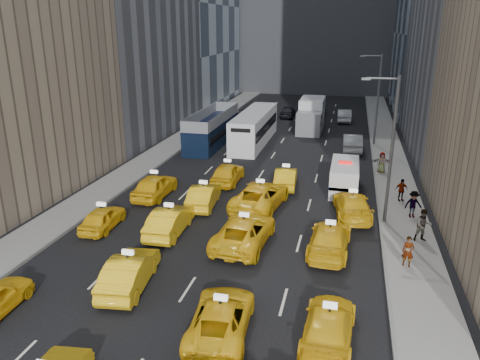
% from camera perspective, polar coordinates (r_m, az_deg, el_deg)
% --- Properties ---
extents(ground, '(160.00, 160.00, 0.00)m').
position_cam_1_polar(ground, '(20.91, -8.31, -15.83)').
color(ground, black).
rests_on(ground, ground).
extents(sidewalk_west, '(3.00, 90.00, 0.15)m').
position_cam_1_polar(sidewalk_west, '(45.93, -9.19, 3.58)').
color(sidewalk_west, gray).
rests_on(sidewalk_west, ground).
extents(sidewalk_east, '(3.00, 90.00, 0.15)m').
position_cam_1_polar(sidewalk_east, '(42.71, 17.88, 1.77)').
color(sidewalk_east, gray).
rests_on(sidewalk_east, ground).
extents(curb_west, '(0.15, 90.00, 0.18)m').
position_cam_1_polar(curb_west, '(45.40, -7.50, 3.51)').
color(curb_west, slate).
rests_on(curb_west, ground).
extents(curb_east, '(0.15, 90.00, 0.18)m').
position_cam_1_polar(curb_east, '(42.61, 15.94, 1.94)').
color(curb_east, slate).
rests_on(curb_east, ground).
extents(streetlight_near, '(2.15, 0.22, 9.00)m').
position_cam_1_polar(streetlight_near, '(28.84, 17.83, 3.97)').
color(streetlight_near, '#595B60').
rests_on(streetlight_near, ground).
extents(streetlight_far, '(2.15, 0.22, 9.00)m').
position_cam_1_polar(streetlight_far, '(48.46, 16.35, 9.71)').
color(streetlight_far, '#595B60').
rests_on(streetlight_far, ground).
extents(taxi_5, '(2.22, 4.90, 1.56)m').
position_cam_1_polar(taxi_5, '(22.74, -13.33, -10.81)').
color(taxi_5, yellow).
rests_on(taxi_5, ground).
extents(taxi_6, '(2.67, 5.08, 1.36)m').
position_cam_1_polar(taxi_6, '(19.32, -2.33, -16.37)').
color(taxi_6, yellow).
rests_on(taxi_6, ground).
extents(taxi_7, '(2.13, 4.80, 1.37)m').
position_cam_1_polar(taxi_7, '(19.18, 10.76, -17.03)').
color(taxi_7, yellow).
rests_on(taxi_7, ground).
extents(taxi_8, '(1.78, 4.01, 1.34)m').
position_cam_1_polar(taxi_8, '(29.29, -16.41, -4.46)').
color(taxi_8, yellow).
rests_on(taxi_8, ground).
extents(taxi_9, '(1.80, 4.78, 1.56)m').
position_cam_1_polar(taxi_9, '(27.76, -8.57, -4.93)').
color(taxi_9, yellow).
rests_on(taxi_9, ground).
extents(taxi_10, '(2.97, 5.84, 1.58)m').
position_cam_1_polar(taxi_10, '(26.09, 0.51, -6.27)').
color(taxi_10, yellow).
rests_on(taxi_10, ground).
extents(taxi_11, '(2.31, 5.24, 1.50)m').
position_cam_1_polar(taxi_11, '(25.78, 10.87, -7.05)').
color(taxi_11, yellow).
rests_on(taxi_11, ground).
extents(taxi_12, '(1.97, 4.84, 1.64)m').
position_cam_1_polar(taxi_12, '(33.67, -10.35, -0.69)').
color(taxi_12, yellow).
rests_on(taxi_12, ground).
extents(taxi_13, '(2.00, 4.66, 1.49)m').
position_cam_1_polar(taxi_13, '(31.54, -4.45, -1.92)').
color(taxi_13, yellow).
rests_on(taxi_13, ground).
extents(taxi_14, '(3.48, 6.28, 1.66)m').
position_cam_1_polar(taxi_14, '(31.21, 2.47, -1.93)').
color(taxi_14, yellow).
rests_on(taxi_14, ground).
extents(taxi_15, '(2.76, 5.44, 1.51)m').
position_cam_1_polar(taxi_15, '(30.67, 13.52, -2.98)').
color(taxi_15, yellow).
rests_on(taxi_15, ground).
extents(taxi_16, '(1.89, 4.66, 1.59)m').
position_cam_1_polar(taxi_16, '(36.04, -1.52, 0.85)').
color(taxi_16, yellow).
rests_on(taxi_16, ground).
extents(taxi_17, '(1.84, 4.49, 1.45)m').
position_cam_1_polar(taxi_17, '(35.41, 5.61, 0.32)').
color(taxi_17, yellow).
rests_on(taxi_17, ground).
extents(nypd_van, '(2.34, 5.27, 2.21)m').
position_cam_1_polar(nypd_van, '(35.25, 12.59, 0.34)').
color(nypd_van, white).
rests_on(nypd_van, ground).
extents(double_decker, '(3.18, 11.65, 3.36)m').
position_cam_1_polar(double_decker, '(47.92, -3.37, 6.37)').
color(double_decker, black).
rests_on(double_decker, ground).
extents(city_bus, '(3.04, 12.56, 3.22)m').
position_cam_1_polar(city_bus, '(48.25, 1.78, 6.40)').
color(city_bus, white).
rests_on(city_bus, ground).
extents(box_truck, '(3.39, 7.97, 3.54)m').
position_cam_1_polar(box_truck, '(54.84, 8.68, 7.83)').
color(box_truck, white).
rests_on(box_truck, ground).
extents(misc_car_0, '(1.92, 5.11, 1.67)m').
position_cam_1_polar(misc_car_0, '(46.55, 13.55, 4.47)').
color(misc_car_0, '#9EA2A6').
rests_on(misc_car_0, ground).
extents(misc_car_1, '(3.40, 6.12, 1.62)m').
position_cam_1_polar(misc_car_1, '(60.01, 1.25, 8.04)').
color(misc_car_1, black).
rests_on(misc_car_1, ground).
extents(misc_car_2, '(2.57, 5.82, 1.66)m').
position_cam_1_polar(misc_car_2, '(63.95, 9.33, 8.47)').
color(misc_car_2, slate).
rests_on(misc_car_2, ground).
extents(misc_car_3, '(1.87, 4.45, 1.51)m').
position_cam_1_polar(misc_car_3, '(62.34, 5.85, 8.29)').
color(misc_car_3, black).
rests_on(misc_car_3, ground).
extents(misc_car_4, '(1.84, 4.83, 1.57)m').
position_cam_1_polar(misc_car_4, '(60.67, 12.59, 7.69)').
color(misc_car_4, '#A9ACB0').
rests_on(misc_car_4, ground).
extents(pedestrian_0, '(0.63, 0.46, 1.59)m').
position_cam_1_polar(pedestrian_0, '(25.00, 19.80, -8.22)').
color(pedestrian_0, gray).
rests_on(pedestrian_0, sidewalk_east).
extents(pedestrian_1, '(1.01, 0.71, 1.88)m').
position_cam_1_polar(pedestrian_1, '(28.02, 21.45, -5.17)').
color(pedestrian_1, gray).
rests_on(pedestrian_1, sidewalk_east).
extents(pedestrian_2, '(1.21, 0.75, 1.74)m').
position_cam_1_polar(pedestrian_2, '(31.18, 20.37, -2.79)').
color(pedestrian_2, gray).
rests_on(pedestrian_2, sidewalk_east).
extents(pedestrian_3, '(1.00, 0.68, 1.56)m').
position_cam_1_polar(pedestrian_3, '(33.83, 19.06, -1.15)').
color(pedestrian_3, gray).
rests_on(pedestrian_3, sidewalk_east).
extents(pedestrian_4, '(0.85, 0.52, 1.66)m').
position_cam_1_polar(pedestrian_4, '(39.90, 16.91, 2.07)').
color(pedestrian_4, gray).
rests_on(pedestrian_4, sidewalk_east).
extents(pedestrian_5, '(1.53, 0.47, 1.64)m').
position_cam_1_polar(pedestrian_5, '(40.03, 16.90, 2.11)').
color(pedestrian_5, gray).
rests_on(pedestrian_5, sidewalk_east).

